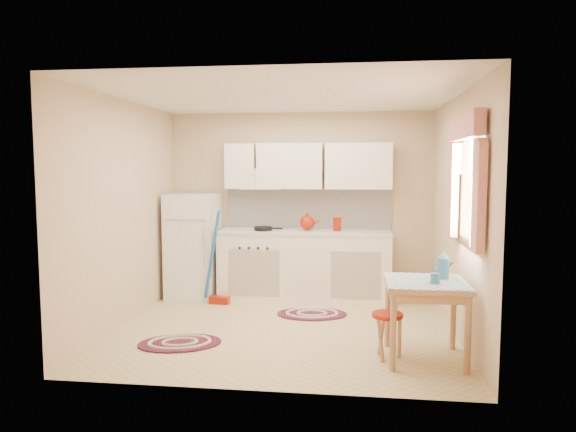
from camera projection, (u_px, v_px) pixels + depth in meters
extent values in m
plane|color=#C9B780|center=(285.00, 328.00, 5.60)|extent=(3.60, 3.60, 0.00)
cube|color=silver|center=(285.00, 96.00, 5.37)|extent=(3.60, 3.20, 0.04)
cube|color=tan|center=(299.00, 204.00, 7.07)|extent=(3.60, 0.04, 2.50)
cube|color=tan|center=(258.00, 233.00, 3.90)|extent=(3.60, 0.04, 2.50)
cube|color=tan|center=(124.00, 213.00, 5.70)|extent=(0.04, 3.20, 2.50)
cube|color=tan|center=(458.00, 216.00, 5.27)|extent=(0.04, 3.20, 2.50)
cube|color=white|center=(308.00, 208.00, 7.04)|extent=(2.25, 0.03, 0.55)
cube|color=white|center=(308.00, 166.00, 6.84)|extent=(2.25, 0.33, 0.60)
cube|color=white|center=(469.00, 189.00, 4.70)|extent=(0.04, 0.85, 0.95)
cube|color=white|center=(193.00, 246.00, 6.94)|extent=(0.65, 0.60, 1.40)
cube|color=white|center=(304.00, 266.00, 6.83)|extent=(2.25, 0.60, 0.88)
cube|color=silver|center=(305.00, 232.00, 6.79)|extent=(2.27, 0.62, 0.04)
cylinder|color=black|center=(263.00, 229.00, 6.80)|extent=(0.25, 0.25, 0.05)
cylinder|color=#9A1705|center=(337.00, 225.00, 6.73)|extent=(0.11, 0.11, 0.16)
cube|color=tan|center=(425.00, 321.00, 4.66)|extent=(0.72, 0.72, 0.72)
cylinder|color=#9A1705|center=(387.00, 336.00, 4.70)|extent=(0.38, 0.38, 0.42)
cylinder|color=teal|center=(435.00, 279.00, 4.51)|extent=(0.10, 0.10, 0.10)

